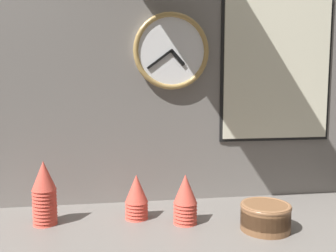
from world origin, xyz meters
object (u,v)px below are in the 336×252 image
object	(u,v)px
wall_clock	(171,51)
cup_stack_center	(136,197)
bowl_stack_right	(265,216)
cup_stack_center_right	(186,199)
menu_board	(277,69)
cup_stack_left	(44,193)

from	to	relation	value
wall_clock	cup_stack_center	bearing A→B (deg)	-131.76
cup_stack_center	bowl_stack_right	bearing A→B (deg)	-21.76
cup_stack_center_right	menu_board	size ratio (longest dim) A/B	0.29
cup_stack_center	cup_stack_left	bearing A→B (deg)	-178.97
cup_stack_center	wall_clock	xyz separation A→B (m)	(0.15, 0.17, 0.51)
menu_board	bowl_stack_right	bearing A→B (deg)	-118.45
cup_stack_left	bowl_stack_right	size ratio (longest dim) A/B	1.33
cup_stack_center	cup_stack_left	size ratio (longest dim) A/B	0.73
cup_stack_center	menu_board	xyz separation A→B (m)	(0.58, 0.18, 0.45)
bowl_stack_right	menu_board	xyz separation A→B (m)	(0.18, 0.34, 0.48)
cup_stack_center	wall_clock	bearing A→B (deg)	48.24
cup_stack_center	wall_clock	world-z (taller)	wall_clock
cup_stack_center	bowl_stack_right	xyz separation A→B (m)	(0.40, -0.16, -0.03)
cup_stack_center_right	menu_board	bearing A→B (deg)	30.21
cup_stack_left	bowl_stack_right	world-z (taller)	cup_stack_left
cup_stack_center	cup_stack_left	distance (m)	0.31
cup_stack_center_right	menu_board	world-z (taller)	menu_board
cup_stack_center	menu_board	bearing A→B (deg)	16.72
bowl_stack_right	menu_board	bearing A→B (deg)	61.55
menu_board	cup_stack_center	bearing A→B (deg)	-163.28
wall_clock	menu_board	world-z (taller)	menu_board
bowl_stack_right	wall_clock	size ratio (longest dim) A/B	0.55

